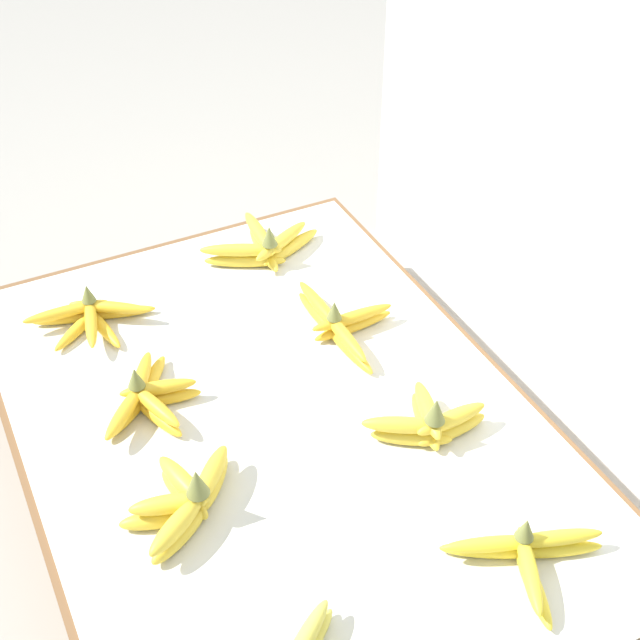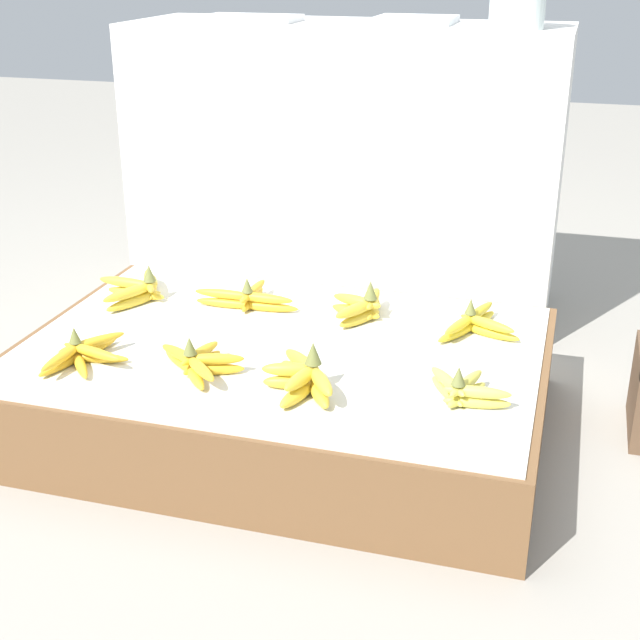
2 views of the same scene
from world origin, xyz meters
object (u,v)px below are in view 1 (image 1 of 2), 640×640
banana_bunch_middle_midleft (339,324)px  banana_bunch_middle_right (525,554)px  banana_bunch_front_midright (185,500)px  banana_bunch_front_left (91,316)px  banana_bunch_front_midleft (147,398)px  banana_bunch_middle_midright (429,423)px  banana_bunch_middle_left (264,246)px

banana_bunch_middle_midleft → banana_bunch_middle_right: bearing=-0.1°
banana_bunch_front_midright → banana_bunch_middle_right: size_ratio=0.91×
banana_bunch_front_left → banana_bunch_front_midright: banana_bunch_front_midright is taller
banana_bunch_front_midleft → banana_bunch_front_midright: size_ratio=1.02×
banana_bunch_front_midright → banana_bunch_middle_midright: banana_bunch_front_midright is taller
banana_bunch_middle_midright → banana_bunch_middle_midleft: bearing=-177.9°
banana_bunch_front_left → banana_bunch_front_midleft: (0.26, 0.02, 0.00)m
banana_bunch_front_midright → banana_bunch_middle_left: size_ratio=0.75×
banana_bunch_middle_midright → banana_bunch_middle_right: (0.28, -0.01, -0.01)m
banana_bunch_front_left → banana_bunch_front_midleft: size_ratio=1.15×
banana_bunch_front_midright → banana_bunch_middle_right: banana_bunch_front_midright is taller
banana_bunch_middle_midright → banana_bunch_middle_right: banana_bunch_middle_midright is taller
banana_bunch_middle_left → banana_bunch_middle_midleft: (0.29, 0.02, -0.00)m
banana_bunch_front_midleft → banana_bunch_middle_midright: 0.47m
banana_bunch_front_left → banana_bunch_middle_midleft: bearing=60.2°
banana_bunch_front_midright → banana_bunch_middle_left: 0.67m
banana_bunch_front_left → banana_bunch_middle_right: size_ratio=1.07×
banana_bunch_middle_midright → banana_bunch_middle_right: 0.28m
banana_bunch_front_midright → banana_bunch_front_midleft: bearing=175.8°
banana_bunch_front_left → banana_bunch_front_midright: bearing=0.8°
banana_bunch_front_midleft → banana_bunch_middle_midleft: banana_bunch_front_midleft is taller
banana_bunch_middle_midleft → banana_bunch_middle_right: banana_bunch_middle_midleft is taller
banana_bunch_front_left → banana_bunch_middle_midright: (0.53, 0.42, 0.01)m
banana_bunch_front_left → banana_bunch_front_midleft: banana_bunch_front_midleft is taller
banana_bunch_front_left → banana_bunch_middle_midleft: 0.47m
banana_bunch_middle_left → banana_bunch_middle_midright: 0.59m
banana_bunch_middle_midleft → banana_bunch_front_midleft: bearing=-85.5°
banana_bunch_middle_midright → banana_bunch_front_midleft: bearing=-124.2°
banana_bunch_middle_left → banana_bunch_front_left: bearing=-81.7°
banana_bunch_middle_left → banana_bunch_middle_right: banana_bunch_middle_left is taller
banana_bunch_middle_midright → banana_bunch_middle_right: size_ratio=0.94×
banana_bunch_front_left → banana_bunch_middle_midright: 0.67m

